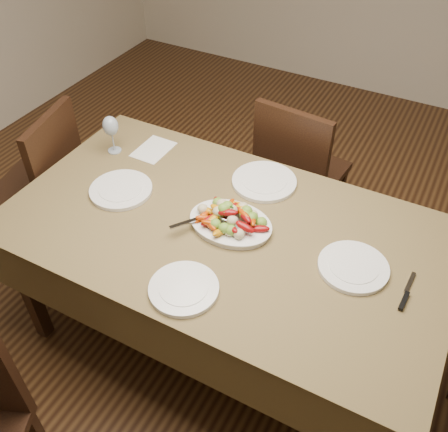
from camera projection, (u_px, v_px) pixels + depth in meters
floor at (215, 351)px, 2.49m from camera, size 6.00×6.00×0.00m
dining_table at (224, 286)px, 2.31m from camera, size 1.84×1.05×0.76m
chair_far at (303, 171)px, 2.81m from camera, size 0.46×0.46×0.95m
chair_left at (35, 189)px, 2.69m from camera, size 0.50×0.50×0.95m
serving_platter at (231, 225)px, 2.05m from camera, size 0.34×0.25×0.02m
roasted_vegetables at (231, 214)px, 2.01m from camera, size 0.28×0.19×0.09m
serving_spoon at (212, 218)px, 2.03m from camera, size 0.27×0.19×0.03m
plate_left at (121, 190)px, 2.22m from camera, size 0.28×0.28×0.02m
plate_right at (353, 267)px, 1.88m from camera, size 0.27×0.27×0.02m
plate_far at (264, 182)px, 2.27m from camera, size 0.29×0.29×0.02m
plate_near at (184, 289)px, 1.80m from camera, size 0.26×0.26×0.02m
wine_glass at (112, 133)px, 2.39m from camera, size 0.08×0.08×0.20m
menu_card at (153, 149)px, 2.47m from camera, size 0.15×0.21×0.00m
table_knife at (406, 293)px, 1.80m from camera, size 0.03×0.20×0.01m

